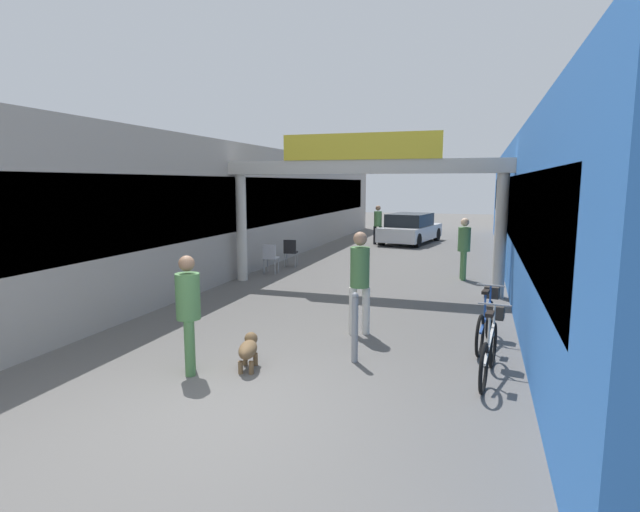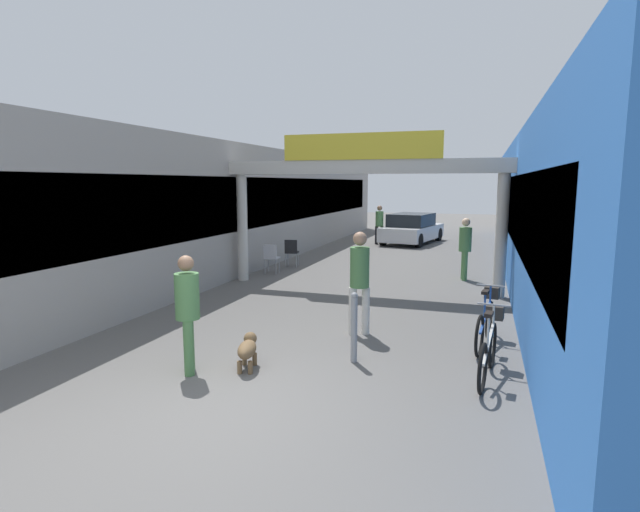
{
  "view_description": "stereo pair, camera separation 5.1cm",
  "coord_description": "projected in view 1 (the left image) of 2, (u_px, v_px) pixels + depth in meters",
  "views": [
    {
      "loc": [
        2.88,
        -4.99,
        2.68
      ],
      "look_at": [
        0.0,
        3.96,
        1.3
      ],
      "focal_mm": 28.0,
      "sensor_mm": 36.0,
      "label": 1
    },
    {
      "loc": [
        2.92,
        -4.98,
        2.68
      ],
      "look_at": [
        0.0,
        3.96,
        1.3
      ],
      "focal_mm": 28.0,
      "sensor_mm": 36.0,
      "label": 2
    }
  ],
  "objects": [
    {
      "name": "bicycle_silver_nearest",
      "position": [
        490.0,
        346.0,
        6.91
      ],
      "size": [
        0.46,
        1.68,
        0.98
      ],
      "color": "black",
      "rests_on": "ground_plane"
    },
    {
      "name": "cafe_chair_black_farther",
      "position": [
        290.0,
        250.0,
        15.93
      ],
      "size": [
        0.46,
        0.46,
        0.89
      ],
      "color": "gray",
      "rests_on": "ground_plane"
    },
    {
      "name": "bollard_post_metal",
      "position": [
        355.0,
        327.0,
        7.47
      ],
      "size": [
        0.1,
        0.1,
        1.07
      ],
      "color": "gray",
      "rests_on": "ground_plane"
    },
    {
      "name": "pedestrian_elderly_walking",
      "position": [
        378.0,
        222.0,
        21.78
      ],
      "size": [
        0.38,
        0.34,
        1.71
      ],
      "color": "black",
      "rests_on": "ground_plane"
    },
    {
      "name": "pedestrian_with_dog",
      "position": [
        188.0,
        306.0,
        6.98
      ],
      "size": [
        0.47,
        0.47,
        1.69
      ],
      "color": "#4C7F47",
      "rests_on": "ground_plane"
    },
    {
      "name": "storefront_right",
      "position": [
        560.0,
        210.0,
        14.51
      ],
      "size": [
        3.0,
        26.0,
        3.8
      ],
      "color": "blue",
      "rests_on": "ground_plane"
    },
    {
      "name": "dog_on_leash",
      "position": [
        249.0,
        349.0,
        7.24
      ],
      "size": [
        0.4,
        0.68,
        0.48
      ],
      "color": "brown",
      "rests_on": "ground_plane"
    },
    {
      "name": "pedestrian_companion",
      "position": [
        360.0,
        276.0,
        8.77
      ],
      "size": [
        0.46,
        0.46,
        1.84
      ],
      "color": "silver",
      "rests_on": "ground_plane"
    },
    {
      "name": "parked_car_white",
      "position": [
        410.0,
        229.0,
        22.32
      ],
      "size": [
        2.48,
        4.26,
        1.33
      ],
      "color": "silver",
      "rests_on": "ground_plane"
    },
    {
      "name": "cafe_chair_aluminium_nearer",
      "position": [
        270.0,
        256.0,
        14.76
      ],
      "size": [
        0.44,
        0.44,
        0.89
      ],
      "color": "gray",
      "rests_on": "ground_plane"
    },
    {
      "name": "ground_plane",
      "position": [
        219.0,
        409.0,
        5.96
      ],
      "size": [
        80.0,
        80.0,
        0.0
      ],
      "primitive_type": "plane",
      "color": "#605E5B"
    },
    {
      "name": "pedestrian_carrying_crate",
      "position": [
        464.0,
        245.0,
        13.79
      ],
      "size": [
        0.39,
        0.4,
        1.73
      ],
      "color": "#4C7F47",
      "rests_on": "ground_plane"
    },
    {
      "name": "storefront_left",
      "position": [
        244.0,
        205.0,
        17.59
      ],
      "size": [
        3.0,
        26.0,
        3.8
      ],
      "color": "#9E9993",
      "rests_on": "ground_plane"
    },
    {
      "name": "arcade_sign_gateway",
      "position": [
        361.0,
        181.0,
        12.45
      ],
      "size": [
        7.4,
        0.47,
        3.89
      ],
      "color": "beige",
      "rests_on": "ground_plane"
    },
    {
      "name": "bicycle_blue_second",
      "position": [
        486.0,
        320.0,
        8.25
      ],
      "size": [
        0.46,
        1.68,
        0.98
      ],
      "color": "black",
      "rests_on": "ground_plane"
    }
  ]
}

